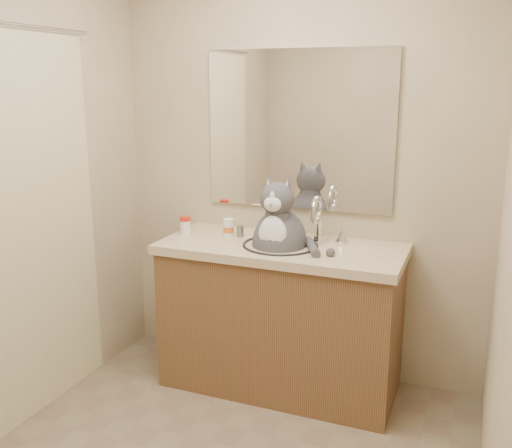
{
  "coord_description": "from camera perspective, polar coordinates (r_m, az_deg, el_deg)",
  "views": [
    {
      "loc": [
        0.99,
        -1.88,
        1.71
      ],
      "look_at": [
        -0.03,
        0.65,
        1.04
      ],
      "focal_mm": 40.0,
      "sensor_mm": 36.0,
      "label": 1
    }
  ],
  "objects": [
    {
      "name": "room",
      "position": [
        2.19,
        -5.7,
        0.33
      ],
      "size": [
        2.22,
        2.52,
        2.42
      ],
      "color": "#817459",
      "rests_on": "ground"
    },
    {
      "name": "vanity",
      "position": [
        3.27,
        2.49,
        -8.92
      ],
      "size": [
        1.34,
        0.59,
        1.12
      ],
      "color": "brown",
      "rests_on": "ground"
    },
    {
      "name": "mirror",
      "position": [
        3.28,
        4.26,
        9.3
      ],
      "size": [
        1.1,
        0.02,
        0.9
      ],
      "primitive_type": "cube",
      "color": "white",
      "rests_on": "room"
    },
    {
      "name": "shower_curtain",
      "position": [
        2.92,
        -23.28,
        -0.71
      ],
      "size": [
        0.02,
        1.3,
        1.93
      ],
      "color": "beige",
      "rests_on": "ground"
    },
    {
      "name": "cat",
      "position": [
        3.11,
        2.34,
        -1.55
      ],
      "size": [
        0.43,
        0.34,
        0.6
      ],
      "rotation": [
        0.0,
        0.0,
        0.0
      ],
      "color": "#4A4A50",
      "rests_on": "vanity"
    },
    {
      "name": "pill_bottle_redcap",
      "position": [
        3.35,
        -7.07,
        -0.15
      ],
      "size": [
        0.07,
        0.07,
        0.11
      ],
      "rotation": [
        0.0,
        0.0,
        0.2
      ],
      "color": "white",
      "rests_on": "vanity"
    },
    {
      "name": "pill_bottle_orange",
      "position": [
        3.29,
        -2.77,
        -0.4
      ],
      "size": [
        0.07,
        0.07,
        0.1
      ],
      "rotation": [
        0.0,
        0.0,
        -0.25
      ],
      "color": "white",
      "rests_on": "vanity"
    },
    {
      "name": "grey_canister",
      "position": [
        3.28,
        -1.58,
        -0.73
      ],
      "size": [
        0.05,
        0.05,
        0.06
      ],
      "rotation": [
        0.0,
        0.0,
        -0.3
      ],
      "color": "slate",
      "rests_on": "vanity"
    }
  ]
}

